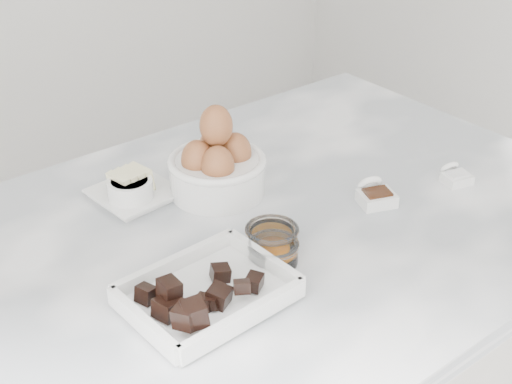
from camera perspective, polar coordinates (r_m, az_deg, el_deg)
marble_slab at (r=1.19m, az=0.15°, el=-3.38°), size 1.20×0.80×0.04m
chocolate_dish at (r=1.00m, az=-3.89°, el=-7.68°), size 0.23×0.18×0.06m
butter_plate at (r=1.26m, az=-9.84°, el=0.29°), size 0.14×0.14×0.05m
sugar_ramekin at (r=1.24m, az=-10.02°, el=0.09°), size 0.08×0.08×0.05m
egg_bowl at (r=1.24m, az=-3.14°, el=2.15°), size 0.17×0.17×0.17m
honey_bowl at (r=1.11m, az=1.27°, el=-3.65°), size 0.09×0.09×0.04m
zest_bowl at (r=1.08m, az=1.39°, el=-4.75°), size 0.08×0.08×0.03m
vanilla_spoon at (r=1.24m, az=9.49°, el=-0.18°), size 0.08×0.09×0.05m
salt_spoon at (r=1.34m, az=15.64°, el=1.28°), size 0.06×0.07×0.04m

